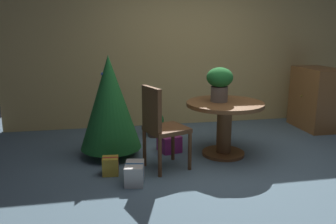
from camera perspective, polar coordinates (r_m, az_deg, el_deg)
ground_plane at (r=4.16m, az=9.90°, el=-9.52°), size 6.60×6.60×0.00m
back_wall_panel at (r=5.94m, az=2.85°, el=10.45°), size 6.00×0.10×2.60m
round_dining_table at (r=4.51m, az=9.29°, el=-1.04°), size 0.99×0.99×0.71m
flower_vase at (r=4.45m, az=8.52°, el=5.02°), size 0.34×0.34×0.44m
wooden_chair_left_near at (r=3.97m, az=-1.23°, el=-2.03°), size 0.56×0.55×0.99m
holiday_tree at (r=4.44m, az=-9.58°, el=1.56°), size 0.78×0.78×1.31m
gift_box_gold at (r=4.02m, az=-9.46°, el=-8.75°), size 0.19×0.18×0.20m
gift_box_cream at (r=3.78m, az=-5.54°, el=-10.00°), size 0.24×0.33×0.22m
gift_box_purple at (r=4.68m, az=0.22°, el=-5.21°), size 0.32×0.33×0.22m
wooden_cabinet at (r=6.19m, az=23.15°, el=2.08°), size 0.53×0.83×1.01m
potted_plant at (r=5.31m, az=-2.16°, el=-1.86°), size 0.28×0.28×0.39m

